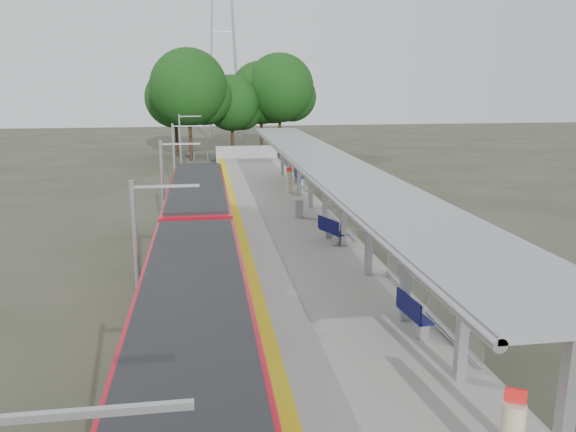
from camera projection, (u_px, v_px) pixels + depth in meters
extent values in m
cube|color=#59544C|center=(200.00, 235.00, 30.64)|extent=(3.00, 70.00, 0.24)
cube|color=gray|center=(282.00, 225.00, 31.19)|extent=(6.00, 50.00, 1.00)
cube|color=gold|center=(236.00, 218.00, 30.71)|extent=(0.60, 50.00, 0.02)
cube|color=#9EA0A5|center=(247.00, 152.00, 54.94)|extent=(6.00, 0.10, 1.20)
cube|color=black|center=(197.00, 399.00, 13.80)|extent=(2.50, 13.50, 0.70)
cube|color=#B20C1B|center=(195.00, 339.00, 13.43)|extent=(2.65, 13.50, 2.50)
cube|color=black|center=(195.00, 337.00, 13.41)|extent=(2.72, 12.96, 1.20)
cube|color=black|center=(193.00, 288.00, 13.12)|extent=(2.40, 12.82, 0.15)
cube|color=#0D6185|center=(251.00, 341.00, 13.66)|extent=(0.04, 1.30, 2.00)
cube|color=black|center=(200.00, 242.00, 27.36)|extent=(2.50, 13.50, 0.70)
cube|color=#B20C1B|center=(198.00, 210.00, 26.99)|extent=(2.65, 13.50, 2.50)
cube|color=black|center=(198.00, 209.00, 26.98)|extent=(2.72, 12.96, 1.20)
cube|color=black|center=(197.00, 183.00, 26.69)|extent=(2.40, 12.83, 0.15)
cube|color=#0D6185|center=(227.00, 212.00, 27.22)|extent=(0.04, 1.30, 2.00)
cylinder|color=black|center=(199.00, 281.00, 22.89)|extent=(2.20, 0.70, 0.70)
cube|color=black|center=(197.00, 260.00, 20.27)|extent=(2.30, 0.80, 2.40)
cube|color=#9EA0A5|center=(567.00, 405.00, 9.80)|extent=(0.25, 0.25, 3.50)
cube|color=#9EA0A5|center=(464.00, 314.00, 13.64)|extent=(0.25, 0.25, 3.50)
cube|color=#9EA0A5|center=(406.00, 263.00, 17.49)|extent=(0.25, 0.25, 3.50)
cube|color=#9EA0A5|center=(369.00, 230.00, 21.34)|extent=(0.25, 0.25, 3.50)
cube|color=#9EA0A5|center=(344.00, 208.00, 25.19)|extent=(0.25, 0.25, 3.50)
cube|color=#9EA0A5|center=(325.00, 191.00, 29.04)|extent=(0.25, 0.25, 3.50)
cube|color=#9EA0A5|center=(311.00, 178.00, 32.88)|extent=(0.25, 0.25, 3.50)
cube|color=#9EA0A5|center=(299.00, 168.00, 36.73)|extent=(0.25, 0.25, 3.50)
cube|color=#9EA0A5|center=(290.00, 160.00, 40.58)|extent=(0.25, 0.25, 3.50)
cube|color=#9EA0A5|center=(282.00, 153.00, 44.43)|extent=(0.25, 0.25, 3.50)
cube|color=gray|center=(326.00, 161.00, 26.63)|extent=(3.20, 38.00, 0.16)
cylinder|color=#9EA0A5|center=(294.00, 164.00, 26.42)|extent=(0.24, 38.00, 0.24)
cube|color=silver|center=(454.00, 302.00, 15.80)|extent=(0.05, 3.70, 2.20)
cube|color=silver|center=(405.00, 259.00, 19.64)|extent=(0.05, 3.70, 2.20)
cube|color=silver|center=(348.00, 209.00, 27.34)|extent=(0.05, 3.70, 2.20)
cube|color=silver|center=(330.00, 194.00, 31.19)|extent=(0.05, 3.70, 2.20)
cube|color=silver|center=(304.00, 172.00, 38.88)|extent=(0.05, 3.70, 2.20)
cube|color=silver|center=(295.00, 164.00, 42.73)|extent=(0.05, 3.70, 2.20)
cylinder|color=#382316|center=(177.00, 137.00, 63.44)|extent=(0.36, 0.36, 4.36)
sphere|color=#154C15|center=(175.00, 98.00, 62.42)|extent=(6.63, 6.63, 6.63)
cylinder|color=#382316|center=(191.00, 138.00, 58.13)|extent=(0.36, 0.36, 5.17)
sphere|color=#154C15|center=(188.00, 87.00, 56.93)|extent=(7.86, 7.86, 7.86)
cylinder|color=#382316|center=(232.00, 140.00, 62.44)|extent=(0.36, 0.36, 4.03)
sphere|color=#154C15|center=(232.00, 103.00, 61.51)|extent=(6.12, 6.12, 6.12)
cylinder|color=#382316|center=(262.00, 134.00, 65.23)|extent=(0.36, 0.36, 4.72)
sphere|color=#154C15|center=(261.00, 93.00, 64.13)|extent=(7.17, 7.17, 7.17)
cylinder|color=#382316|center=(280.00, 133.00, 64.26)|extent=(0.36, 0.36, 5.08)
sphere|color=#154C15|center=(280.00, 88.00, 63.08)|extent=(7.73, 7.73, 7.73)
cube|color=#9EA0A5|center=(87.00, 413.00, 5.29)|extent=(2.00, 0.08, 0.08)
cylinder|color=#9EA0A5|center=(137.00, 267.00, 17.27)|extent=(0.16, 0.16, 5.40)
cube|color=#9EA0A5|center=(166.00, 186.00, 16.84)|extent=(2.00, 0.08, 0.08)
cylinder|color=#9EA0A5|center=(163.00, 193.00, 28.82)|extent=(0.16, 0.16, 5.40)
cube|color=#9EA0A5|center=(180.00, 144.00, 28.38)|extent=(2.00, 0.08, 0.08)
cylinder|color=#9EA0A5|center=(174.00, 161.00, 40.36)|extent=(0.16, 0.16, 5.40)
cube|color=#9EA0A5|center=(187.00, 126.00, 39.92)|extent=(2.00, 0.08, 0.08)
cylinder|color=#9EA0A5|center=(180.00, 144.00, 51.90)|extent=(0.16, 0.16, 5.40)
cube|color=#9EA0A5|center=(190.00, 116.00, 51.47)|extent=(2.00, 0.08, 0.08)
cube|color=#101350|center=(415.00, 315.00, 16.78)|extent=(0.63, 1.61, 0.06)
cube|color=#101350|center=(409.00, 305.00, 16.67)|extent=(0.22, 1.57, 0.57)
cube|color=#9EA0A5|center=(422.00, 331.00, 16.23)|extent=(0.42, 0.10, 0.46)
cube|color=#9EA0A5|center=(407.00, 314.00, 17.44)|extent=(0.42, 0.10, 0.46)
cube|color=#101350|center=(333.00, 232.00, 26.01)|extent=(1.07, 1.71, 0.07)
cube|color=#101350|center=(328.00, 225.00, 25.91)|extent=(0.67, 1.55, 0.60)
cube|color=#9EA0A5|center=(336.00, 241.00, 25.44)|extent=(0.43, 0.22, 0.48)
cube|color=#9EA0A5|center=(330.00, 233.00, 26.70)|extent=(0.43, 0.22, 0.48)
cube|color=#101350|center=(299.00, 177.00, 41.09)|extent=(0.52, 1.65, 0.07)
cube|color=#101350|center=(296.00, 172.00, 40.98)|extent=(0.09, 1.65, 0.60)
cube|color=#9EA0A5|center=(301.00, 182.00, 40.52)|extent=(0.44, 0.07, 0.48)
cube|color=#9EA0A5|center=(298.00, 179.00, 41.78)|extent=(0.44, 0.07, 0.48)
cube|color=red|center=(516.00, 395.00, 10.05)|extent=(0.37, 0.21, 0.27)
cylinder|color=#C5B88F|center=(289.00, 183.00, 37.28)|extent=(0.40, 0.40, 1.49)
cube|color=red|center=(289.00, 169.00, 37.07)|extent=(0.35, 0.07, 0.25)
cylinder|color=#9EA0A5|center=(299.00, 210.00, 30.62)|extent=(0.58, 0.58, 0.94)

